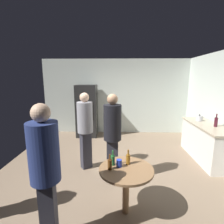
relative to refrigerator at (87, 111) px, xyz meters
name	(u,v)px	position (x,y,z in m)	size (l,w,h in m)	color
ground_plane	(116,168)	(1.03, -2.20, -0.95)	(5.20, 5.20, 0.10)	#7A6651
wall_back	(116,97)	(1.03, 0.43, 0.45)	(5.32, 0.06, 2.70)	beige
refrigerator	(87,111)	(0.00, 0.00, 0.00)	(0.70, 0.68, 1.80)	black
kitchen_counter	(206,142)	(3.31, -1.74, -0.45)	(0.64, 1.72, 0.90)	beige
kettle	(199,118)	(3.26, -1.35, 0.07)	(0.24, 0.17, 0.18)	#B2B2B7
wine_bottle_on_counter	(216,122)	(3.38, -1.91, 0.12)	(0.08, 0.08, 0.31)	#3F141E
foreground_table	(126,175)	(1.18, -3.58, -0.27)	(0.80, 0.80, 0.73)	olive
beer_bottle_amber	(128,159)	(1.22, -3.45, -0.08)	(0.06, 0.06, 0.23)	#8C5919
beer_bottle_brown	(110,164)	(0.95, -3.61, -0.08)	(0.06, 0.06, 0.23)	#593314
beer_bottle_green	(113,160)	(0.99, -3.48, -0.08)	(0.06, 0.06, 0.23)	#26662D
plastic_cup_blue	(119,163)	(1.08, -3.53, -0.11)	(0.08, 0.08, 0.11)	blue
person_in_black_shirt	(112,131)	(0.96, -2.72, 0.12)	(0.34, 0.34, 1.74)	#2D2D38
person_in_gray_shirt	(85,125)	(0.35, -2.25, 0.11)	(0.47, 0.47, 1.72)	#2D2D38
person_in_navy_shirt	(45,167)	(0.23, -4.11, 0.14)	(0.39, 0.39, 1.77)	#2D2D38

